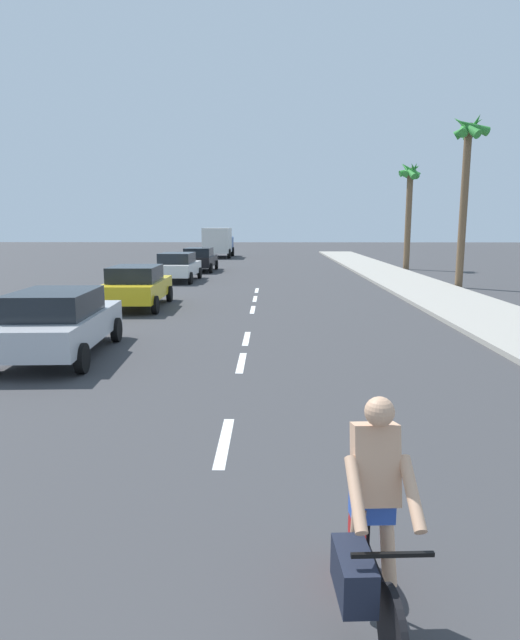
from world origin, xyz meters
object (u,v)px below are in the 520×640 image
parked_car_silver (58,321)px  parked_car_white (178,266)px  parked_car_yellow (137,285)px  palm_tree_far (467,160)px  cyclist (370,527)px  palm_tree_distant (410,189)px  parked_car_black (199,259)px  delivery_truck (218,242)px

parked_car_silver → parked_car_white: bearing=87.6°
parked_car_yellow → palm_tree_far: (14.28, 6.79, 5.26)m
cyclist → palm_tree_far: palm_tree_far is taller
palm_tree_distant → cyclist: bearing=-104.4°
parked_car_yellow → parked_car_black: same height
cyclist → parked_car_white: (-5.86, 25.74, 0.01)m
cyclist → parked_car_black: size_ratio=0.40×
parked_car_black → cyclist: bearing=-79.3°
parked_car_yellow → parked_car_white: size_ratio=0.99×
cyclist → palm_tree_distant: (8.77, 34.19, 4.70)m
parked_car_silver → delivery_truck: bearing=87.2°
parked_car_silver → palm_tree_far: bearing=42.3°
palm_tree_distant → palm_tree_far: bearing=-91.1°
parked_car_yellow → palm_tree_distant: bearing=49.9°
parked_car_yellow → cyclist: bearing=-71.8°
parked_car_yellow → delivery_truck: size_ratio=0.72×
cyclist → parked_car_white: cyclist is taller
palm_tree_distant → parked_car_black: bearing=-172.6°
parked_car_silver → parked_car_yellow: (-0.04, 7.61, -0.00)m
parked_car_silver → delivery_truck: size_ratio=0.74×
parked_car_yellow → palm_tree_distant: 23.65m
parked_car_white → parked_car_black: same height
parked_car_white → cyclist: bearing=-75.8°
parked_car_black → palm_tree_distant: palm_tree_distant is taller
parked_car_silver → cyclist: bearing=-59.2°
cyclist → parked_car_silver: cyclist is taller
cyclist → palm_tree_distant: bearing=-107.5°
parked_car_white → palm_tree_far: bearing=-9.8°
parked_car_white → palm_tree_far: (14.41, -2.84, 5.26)m
parked_car_black → palm_tree_far: 17.75m
cyclist → parked_car_white: bearing=-80.3°
cyclist → parked_car_yellow: (-5.73, 16.11, 0.01)m
parked_car_yellow → delivery_truck: (-0.06, 32.12, 0.66)m
parked_car_white → parked_car_silver: bearing=-88.1°
parked_car_silver → palm_tree_distant: bearing=57.6°
parked_car_white → parked_car_black: 6.59m
parked_car_white → palm_tree_distant: (14.63, 8.45, 4.69)m
parked_car_yellow → parked_car_black: 16.22m
delivery_truck → parked_car_yellow: bearing=-89.2°
delivery_truck → palm_tree_distant: bearing=-43.2°
parked_car_white → parked_car_yellow: bearing=-87.9°
delivery_truck → parked_car_black: bearing=-88.3°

